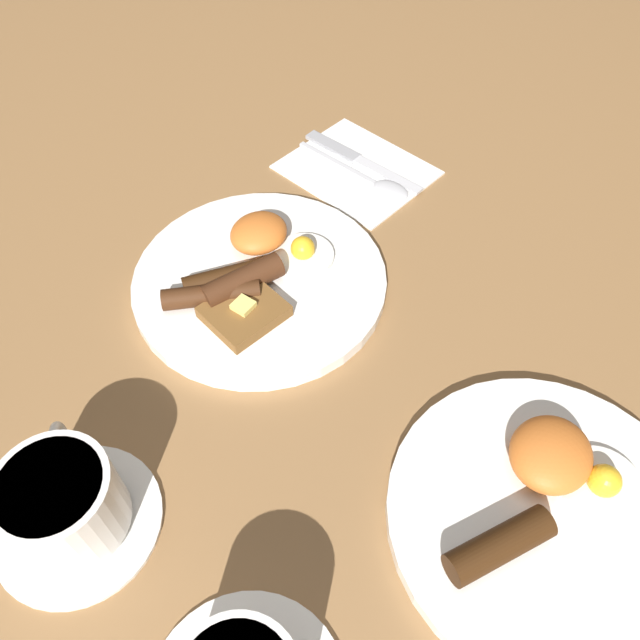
# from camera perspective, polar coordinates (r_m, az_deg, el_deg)

# --- Properties ---
(ground_plane) EXTENTS (3.00, 3.00, 0.00)m
(ground_plane) POSITION_cam_1_polar(r_m,az_deg,el_deg) (0.70, -5.45, 3.17)
(ground_plane) COLOR olive
(breakfast_plate_near) EXTENTS (0.28, 0.28, 0.05)m
(breakfast_plate_near) POSITION_cam_1_polar(r_m,az_deg,el_deg) (0.69, -5.74, 3.86)
(breakfast_plate_near) COLOR white
(breakfast_plate_near) RESTS_ON ground_plane
(breakfast_plate_far) EXTENTS (0.27, 0.27, 0.05)m
(breakfast_plate_far) POSITION_cam_1_polar(r_m,az_deg,el_deg) (0.58, 20.08, -15.98)
(breakfast_plate_far) COLOR white
(breakfast_plate_far) RESTS_ON ground_plane
(teacup_near) EXTENTS (0.14, 0.14, 0.08)m
(teacup_near) POSITION_cam_1_polar(r_m,az_deg,el_deg) (0.56, -22.23, -15.43)
(teacup_near) COLOR white
(teacup_near) RESTS_ON ground_plane
(napkin) EXTENTS (0.16, 0.19, 0.01)m
(napkin) POSITION_cam_1_polar(r_m,az_deg,el_deg) (0.84, 3.38, 13.62)
(napkin) COLOR white
(napkin) RESTS_ON ground_plane
(knife) EXTENTS (0.02, 0.19, 0.01)m
(knife) POSITION_cam_1_polar(r_m,az_deg,el_deg) (0.85, 3.30, 14.54)
(knife) COLOR silver
(knife) RESTS_ON napkin
(spoon) EXTENTS (0.04, 0.18, 0.01)m
(spoon) POSITION_cam_1_polar(r_m,az_deg,el_deg) (0.81, 5.41, 12.22)
(spoon) COLOR silver
(spoon) RESTS_ON napkin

